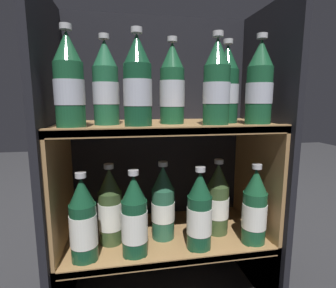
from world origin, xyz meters
The scene contains 19 objects.
fridge_back_wall centered at (0.00, 0.33, 0.48)m, with size 0.70×0.02×0.97m, color black.
fridge_side_left centered at (-0.34, 0.16, 0.48)m, with size 0.02×0.36×0.97m, color black.
fridge_side_right centered at (0.34, 0.16, 0.48)m, with size 0.02×0.36×0.97m, color black.
shelf_lower centered at (0.00, 0.15, 0.18)m, with size 0.66×0.32×0.23m.
shelf_upper centered at (0.00, 0.16, 0.44)m, with size 0.66×0.32×0.60m.
bottle_upper_front_0 centered at (-0.27, 0.05, 0.71)m, with size 0.08×0.08×0.25m.
bottle_upper_front_1 centered at (-0.09, 0.05, 0.71)m, with size 0.08×0.08×0.25m.
bottle_upper_front_2 centered at (0.13, 0.05, 0.71)m, with size 0.08×0.08×0.25m.
bottle_upper_front_3 centered at (0.26, 0.05, 0.71)m, with size 0.08×0.08×0.25m.
bottle_upper_back_0 centered at (-0.18, 0.14, 0.71)m, with size 0.08×0.08×0.25m.
bottle_upper_back_1 centered at (0.02, 0.14, 0.71)m, with size 0.08×0.08×0.25m.
bottle_upper_back_2 centered at (0.19, 0.14, 0.71)m, with size 0.08×0.08×0.25m.
bottle_lower_front_0 centered at (-0.25, 0.05, 0.33)m, with size 0.08×0.08×0.25m.
bottle_lower_front_1 centered at (-0.11, 0.05, 0.33)m, with size 0.08×0.08×0.25m.
bottle_lower_front_2 centered at (0.08, 0.05, 0.34)m, with size 0.08×0.08×0.25m.
bottle_lower_front_3 centered at (0.26, 0.05, 0.34)m, with size 0.08×0.08×0.25m.
bottle_lower_back_0 centered at (-0.18, 0.14, 0.34)m, with size 0.08×0.08×0.25m.
bottle_lower_back_1 centered at (-0.01, 0.14, 0.34)m, with size 0.08×0.08×0.25m.
bottle_lower_back_2 centered at (0.17, 0.14, 0.34)m, with size 0.08×0.08×0.25m.
Camera 1 is at (-0.14, -0.66, 0.67)m, focal length 28.00 mm.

